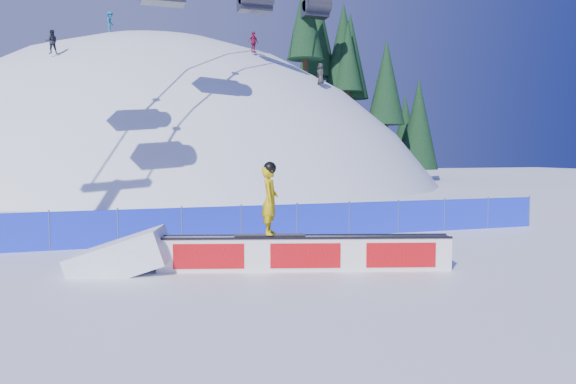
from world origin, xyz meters
name	(u,v)px	position (x,y,z in m)	size (l,w,h in m)	color
ground	(317,264)	(0.00, 0.00, 0.00)	(160.00, 160.00, 0.00)	white
snow_hill	(163,363)	(0.00, 42.00, -18.00)	(64.00, 64.00, 64.00)	white
treeline	(359,77)	(21.28, 41.89, 11.13)	(18.43, 13.05, 20.32)	#352215
safety_fence	(270,222)	(0.00, 4.50, 0.60)	(22.05, 0.05, 1.30)	#182DE3
rail_box	(305,253)	(-0.60, -0.63, 0.44)	(7.27, 2.60, 0.89)	white
snow_ramp	(121,272)	(-5.05, 0.68, 0.00)	(2.32, 1.55, 0.87)	white
snowboarder	(270,199)	(-1.44, -0.38, 1.81)	(1.82, 0.82, 1.88)	black
distant_skiers	(171,42)	(-0.02, 31.34, 11.69)	(20.43, 9.96, 6.50)	black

